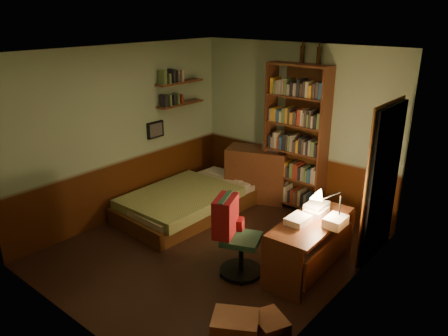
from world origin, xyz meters
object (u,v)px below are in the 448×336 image
Objects in this scene: mini_stereo at (273,145)px; desk at (310,247)px; bookshelf at (296,139)px; cardboard_box_b at (270,328)px; bed at (190,192)px; cardboard_box_a at (235,331)px; dresser at (257,174)px; desk_lamp at (340,203)px; office_chair at (241,242)px.

desk is (1.60, -1.53, -0.62)m from mini_stereo.
cardboard_box_b is at bearing -59.53° from bookshelf.
cardboard_box_a is at bearing -35.36° from bed.
bookshelf is 5.30× the size of cardboard_box_a.
bed is 1.55m from mini_stereo.
dresser is 0.57m from mini_stereo.
desk_lamp is 1.55× the size of cardboard_box_b.
dresser is 3.49× the size of mini_stereo.
office_chair is (1.68, -0.86, 0.10)m from bed.
cardboard_box_b is (0.02, -1.41, -0.85)m from desk_lamp.
bookshelf is at bearing 82.16° from office_chair.
bed is at bearing 169.73° from desk.
desk_lamp is at bearing -1.10° from bed.
mini_stereo is 0.33× the size of office_chair.
desk_lamp is (1.87, -1.40, 0.01)m from mini_stereo.
desk_lamp reaches higher than mini_stereo.
bed is 2.66m from desk_lamp.
desk is 3.75× the size of cardboard_box_b.
bookshelf is 6.61× the size of cardboard_box_b.
mini_stereo is 2.37m from office_chair.
desk reaches higher than bed.
desk is 1.51× the size of office_chair.
office_chair is 1.99× the size of cardboard_box_a.
bed is 2.59× the size of office_chair.
cardboard_box_b is (1.89, -2.81, -0.84)m from mini_stereo.
cardboard_box_b is at bearing 53.93° from cardboard_box_a.
bookshelf reaches higher than cardboard_box_b.
office_chair is at bearing -80.17° from dresser.
mini_stereo is at bearing 177.87° from bookshelf.
mini_stereo is 0.49m from bookshelf.
desk is at bearing -4.89° from bed.
mini_stereo reaches higher than office_chair.
bookshelf is at bearing 112.06° from cardboard_box_a.
desk_lamp reaches higher than desk.
dresser is 2.86× the size of cardboard_box_b.
office_chair is 1.20m from cardboard_box_b.
desk_lamp is at bearing 90.81° from cardboard_box_b.
mini_stereo is (0.70, 1.23, 0.63)m from bed.
bookshelf is at bearing -13.93° from dresser.
mini_stereo reaches higher than dresser.
mini_stereo is at bearing 62.95° from bed.
desk_lamp is 0.62× the size of office_chair.
bookshelf is 1.98m from desk_lamp.
mini_stereo is at bearing 150.85° from desk_lamp.
dresser reaches higher than desk.
desk is 1.57m from cardboard_box_a.
cardboard_box_a is (-0.19, -1.69, -0.81)m from desk_lamp.
office_chair is at bearing -72.51° from bookshelf.
desk_lamp reaches higher than cardboard_box_b.
bookshelf reaches higher than dresser.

